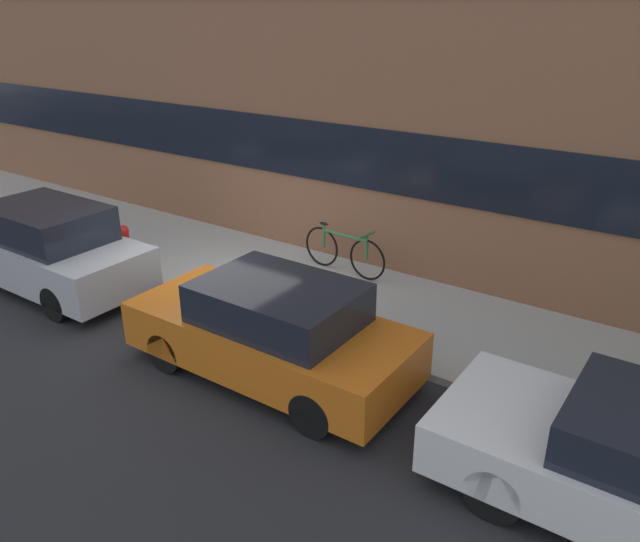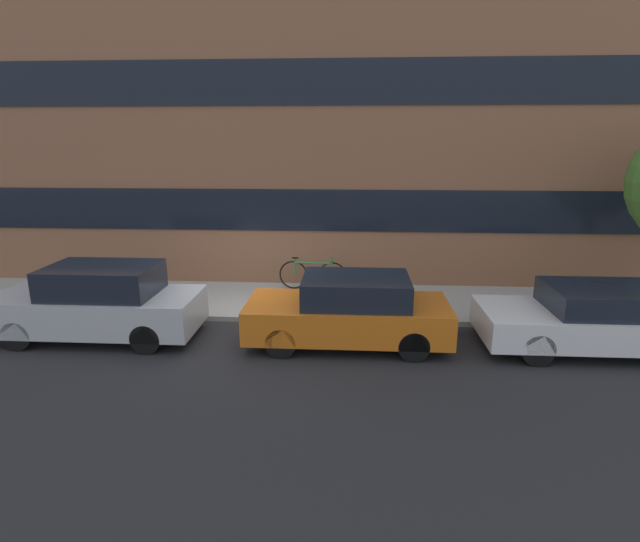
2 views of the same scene
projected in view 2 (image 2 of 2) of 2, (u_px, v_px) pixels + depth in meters
ground_plane at (241, 322)px, 11.12m from camera, size 56.00×56.00×0.00m
sidewalk_strip at (253, 300)px, 12.46m from camera, size 28.00×2.81×0.12m
rowhouse_facade at (260, 104)px, 13.02m from camera, size 28.00×1.02×9.68m
parked_car_silver at (99, 303)px, 10.08m from camera, size 4.08×1.62×1.52m
parked_car_orange at (349, 311)px, 9.79m from camera, size 3.94×1.68×1.38m
parked_car_white at (600, 318)px, 9.51m from camera, size 4.40×1.76×1.26m
fire_hydrant at (143, 295)px, 11.49m from camera, size 0.55×0.31×0.69m
bicycle at (313, 274)px, 13.04m from camera, size 1.79×0.44×0.86m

